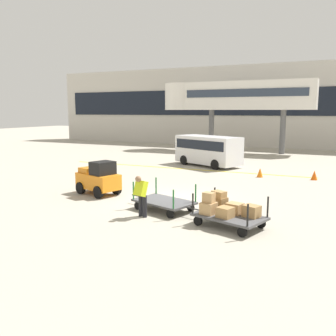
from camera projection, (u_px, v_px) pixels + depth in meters
name	position (u px, v px, depth m)	size (l,w,h in m)	color
ground_plane	(171.00, 200.00, 15.85)	(120.00, 120.00, 0.00)	#A8A08E
apron_lead_line	(182.00, 169.00, 24.47)	(16.99, 0.20, 0.01)	yellow
terminal_building	(274.00, 106.00, 38.39)	(53.20, 2.51, 8.66)	#BCB7AD
jet_bridge	(229.00, 97.00, 34.23)	(14.31, 3.00, 6.55)	silver
baggage_tug	(99.00, 178.00, 16.90)	(2.33, 1.74, 1.58)	orange
baggage_cart_lead	(164.00, 202.00, 14.20)	(3.08, 2.02, 1.10)	#4C4C4F
baggage_cart_middle	(227.00, 210.00, 12.29)	(3.08, 2.02, 1.15)	#4C4C4F
baggage_handler	(141.00, 194.00, 13.22)	(0.49, 0.50, 1.56)	black
shuttle_van	(208.00, 148.00, 25.60)	(5.16, 3.65, 2.10)	silver
safety_cone_near	(314.00, 175.00, 20.50)	(0.36, 0.36, 0.55)	#EA590F
safety_cone_far	(260.00, 173.00, 21.34)	(0.36, 0.36, 0.55)	orange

